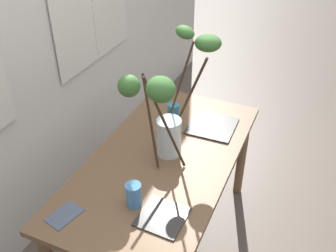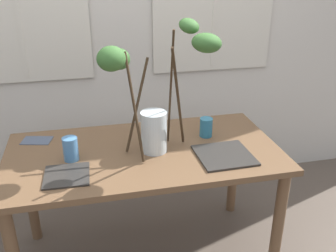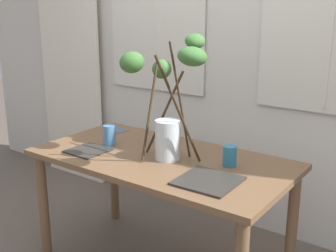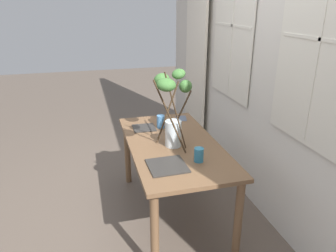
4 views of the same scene
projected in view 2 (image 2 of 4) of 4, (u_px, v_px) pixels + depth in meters
The scene contains 7 objects.
dining_table at pixel (144, 166), 2.08m from camera, with size 1.46×0.76×0.72m.
vase_with_branches at pixel (152, 93), 1.89m from camera, with size 0.62×0.45×0.71m.
drinking_glass_blue_left at pixel (71, 149), 1.93m from camera, with size 0.08×0.08×0.12m, color #4C84BC.
drinking_glass_blue_right at pixel (206, 127), 2.18m from camera, with size 0.07×0.07×0.11m, color teal.
plate_square_left at pixel (67, 175), 1.80m from camera, with size 0.21×0.21×0.01m, color #2D2B28.
plate_square_right at pixel (224, 155), 1.98m from camera, with size 0.28×0.28×0.01m, color #2D2B28.
napkin_folded at pixel (37, 140), 2.15m from camera, with size 0.16×0.11×0.00m, color #4C566B.
Camera 2 is at (-0.27, -1.79, 1.68)m, focal length 40.71 mm.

